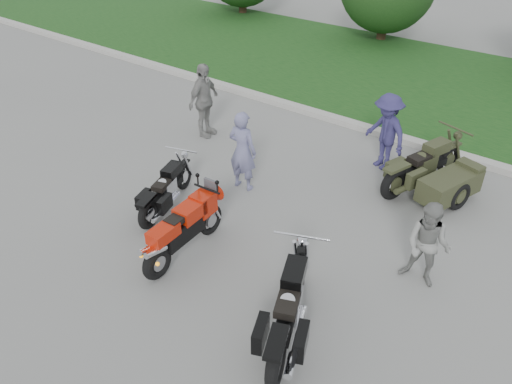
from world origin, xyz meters
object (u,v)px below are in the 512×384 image
Objects in this scene: sportbike_red at (183,229)px; cruiser_right at (288,312)px; cruiser_left at (165,192)px; person_back at (204,101)px; cruiser_sidecar at (437,178)px; person_stripe at (243,151)px; person_denim at (386,132)px; person_grey at (428,245)px.

sportbike_red is 2.55m from cruiser_right.
person_back is (-1.62, 2.97, 0.53)m from cruiser_left.
cruiser_sidecar is 4.09m from person_stripe.
person_back is (-5.45, 4.19, 0.45)m from cruiser_right.
sportbike_red is 2.51m from person_stripe.
sportbike_red is at bearing -49.27° from cruiser_left.
person_denim is at bearing -79.64° from person_back.
cruiser_right is at bearing -54.55° from person_denim.
cruiser_right is 2.59m from person_grey.
cruiser_right is at bearing -117.16° from person_grey.
cruiser_right is 1.25× the size of person_back.
sportbike_red is 5.40m from cruiser_sidecar.
sportbike_red is at bearing -81.58° from person_denim.
sportbike_red reaches higher than cruiser_sidecar.
cruiser_left is at bearing -157.24° from person_back.
person_back reaches higher than cruiser_sidecar.
sportbike_red is at bearing -148.09° from person_back.
person_grey is (1.11, 2.33, 0.28)m from cruiser_right.
person_stripe reaches higher than person_grey.
person_stripe is at bearing 99.92° from sportbike_red.
person_denim reaches higher than sportbike_red.
cruiser_right is at bearing -35.14° from cruiser_left.
person_denim reaches higher than person_grey.
sportbike_red is at bearing -153.71° from person_grey.
person_grey is at bearing -30.71° from person_denim.
cruiser_sidecar is at bearing -153.72° from person_stripe.
cruiser_sidecar is at bearing 54.29° from sportbike_red.
cruiser_right is at bearing -76.31° from cruiser_sidecar.
cruiser_left is 0.84× the size of cruiser_sidecar.
cruiser_sidecar is 5.86m from person_back.
sportbike_red is 1.10× the size of person_back.
person_stripe is at bearing 114.50° from cruiser_right.
person_denim reaches higher than person_stripe.
cruiser_sidecar is (4.16, 3.77, 0.04)m from cruiser_left.
person_grey is 6.83m from person_back.
cruiser_left is at bearing -98.73° from person_denim.
person_denim is at bearing 78.24° from cruiser_right.
person_stripe is (-3.11, 2.82, 0.39)m from cruiser_right.
sportbike_red is 1.17× the size of person_stripe.
person_denim is (-2.22, 3.13, 0.12)m from person_grey.
person_stripe is (-3.44, -2.16, 0.43)m from cruiser_sidecar.
cruiser_sidecar reaches higher than cruiser_left.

